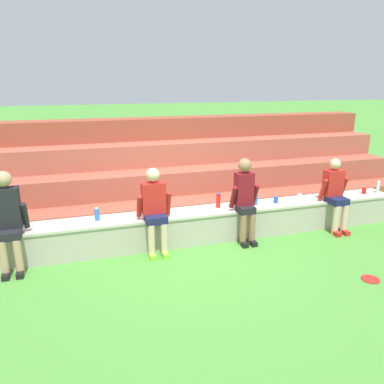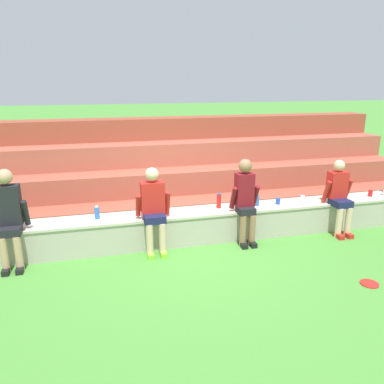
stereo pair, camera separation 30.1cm
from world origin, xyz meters
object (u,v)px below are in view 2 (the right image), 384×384
at_px(person_far_left, 9,215).
at_px(water_bottle_mid_right, 97,213).
at_px(person_center, 245,199).
at_px(plastic_cup_middle, 278,201).
at_px(person_left_of_center, 154,207).
at_px(plastic_cup_left_end, 303,199).
at_px(frisbee, 369,284).
at_px(person_right_of_center, 339,195).
at_px(water_bottle_near_left, 219,201).
at_px(water_bottle_center_gap, 257,200).
at_px(plastic_cup_right_end, 370,193).

distance_m(person_far_left, water_bottle_mid_right, 1.29).
xyz_separation_m(person_far_left, person_center, (3.69, -0.03, -0.02)).
bearing_deg(plastic_cup_middle, person_left_of_center, -174.00).
xyz_separation_m(water_bottle_mid_right, plastic_cup_left_end, (3.70, -0.04, -0.04)).
bearing_deg(person_left_of_center, frisbee, -33.33).
xyz_separation_m(person_right_of_center, frisbee, (-0.65, -1.75, -0.72)).
bearing_deg(water_bottle_near_left, person_far_left, -174.77).
relative_size(person_center, water_bottle_mid_right, 6.83).
distance_m(person_far_left, water_bottle_near_left, 3.35).
bearing_deg(water_bottle_center_gap, plastic_cup_middle, -2.05).
xyz_separation_m(water_bottle_near_left, plastic_cup_right_end, (3.07, -0.06, -0.07)).
relative_size(plastic_cup_left_end, plastic_cup_right_end, 1.03).
bearing_deg(water_bottle_mid_right, person_right_of_center, -4.39).
bearing_deg(person_far_left, plastic_cup_right_end, 2.18).
height_order(person_center, plastic_cup_middle, person_center).
bearing_deg(water_bottle_mid_right, person_far_left, -167.20).
xyz_separation_m(water_bottle_near_left, plastic_cup_left_end, (1.61, -0.06, -0.07)).
height_order(person_left_of_center, water_bottle_mid_right, person_left_of_center).
bearing_deg(plastic_cup_right_end, plastic_cup_middle, -179.92).
relative_size(person_center, plastic_cup_right_end, 12.14).
bearing_deg(plastic_cup_right_end, frisbee, -127.26).
xyz_separation_m(water_bottle_mid_right, water_bottle_center_gap, (2.79, -0.03, -0.00)).
xyz_separation_m(plastic_cup_middle, plastic_cup_right_end, (1.96, 0.00, 0.01)).
bearing_deg(person_left_of_center, person_center, -1.05).
xyz_separation_m(water_bottle_near_left, plastic_cup_middle, (1.11, -0.06, -0.07)).
bearing_deg(person_right_of_center, person_center, 179.57).
bearing_deg(water_bottle_mid_right, plastic_cup_middle, -0.75).
bearing_deg(water_bottle_mid_right, water_bottle_center_gap, -0.56).
bearing_deg(person_center, water_bottle_mid_right, 172.70).
height_order(person_right_of_center, plastic_cup_left_end, person_right_of_center).
bearing_deg(plastic_cup_right_end, water_bottle_near_left, 178.85).
distance_m(person_center, plastic_cup_left_end, 1.29).
bearing_deg(plastic_cup_left_end, person_center, -167.76).
height_order(person_left_of_center, water_bottle_center_gap, person_left_of_center).
distance_m(person_far_left, water_bottle_center_gap, 4.05).
height_order(water_bottle_center_gap, plastic_cup_right_end, water_bottle_center_gap).
bearing_deg(person_far_left, frisbee, -20.27).
bearing_deg(person_center, plastic_cup_left_end, 12.24).
bearing_deg(person_right_of_center, water_bottle_near_left, 170.86).
height_order(person_right_of_center, water_bottle_mid_right, person_right_of_center).
height_order(person_right_of_center, plastic_cup_right_end, person_right_of_center).
relative_size(person_center, water_bottle_near_left, 5.46).
relative_size(person_left_of_center, water_bottle_near_left, 5.21).
distance_m(water_bottle_center_gap, plastic_cup_left_end, 0.90).
height_order(water_bottle_mid_right, plastic_cup_left_end, water_bottle_mid_right).
height_order(water_bottle_near_left, water_bottle_center_gap, water_bottle_near_left).
height_order(water_bottle_mid_right, plastic_cup_middle, water_bottle_mid_right).
distance_m(water_bottle_mid_right, water_bottle_near_left, 2.09).
xyz_separation_m(plastic_cup_middle, frisbee, (0.41, -2.04, -0.60)).
height_order(person_right_of_center, water_bottle_center_gap, person_right_of_center).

